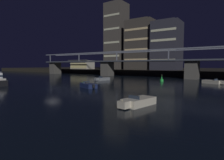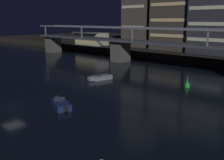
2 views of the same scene
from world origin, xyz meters
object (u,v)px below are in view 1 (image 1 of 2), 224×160
at_px(waterfront_pavilion, 82,65).
at_px(speedboat_mid_center, 102,79).
at_px(speedboat_near_center, 88,86).
at_px(river_bridge, 144,65).
at_px(tower_west_low, 116,36).
at_px(tower_central, 167,46).
at_px(speedboat_near_right, 213,82).
at_px(tower_west_tall, 140,45).
at_px(channel_buoy, 162,80).
at_px(speedboat_mid_left, 138,102).

relative_size(waterfront_pavilion, speedboat_mid_center, 2.37).
bearing_deg(speedboat_near_center, river_bridge, 97.62).
height_order(tower_west_low, tower_central, tower_west_low).
xyz_separation_m(river_bridge, speedboat_near_right, (23.15, -12.80, -3.93)).
bearing_deg(tower_west_tall, tower_central, -3.56).
xyz_separation_m(tower_central, channel_buoy, (9.21, -31.15, -11.88)).
relative_size(tower_central, channel_buoy, 11.71).
bearing_deg(speedboat_near_center, channel_buoy, 72.27).
height_order(tower_west_low, speedboat_near_right, tower_west_low).
distance_m(river_bridge, tower_west_low, 35.55).
distance_m(speedboat_near_right, speedboat_mid_center, 27.45).
distance_m(river_bridge, speedboat_near_center, 35.27).
height_order(waterfront_pavilion, channel_buoy, waterfront_pavilion).
distance_m(tower_central, channel_buoy, 34.58).
distance_m(tower_west_low, channel_buoy, 53.28).
distance_m(river_bridge, tower_central, 19.40).
height_order(tower_west_low, speedboat_near_center, tower_west_low).
bearing_deg(speedboat_mid_left, waterfront_pavilion, 137.49).
relative_size(tower_west_low, speedboat_mid_center, 6.45).
relative_size(tower_west_low, speedboat_mid_left, 6.45).
relative_size(river_bridge, tower_west_tall, 4.44).
bearing_deg(tower_west_tall, speedboat_mid_left, -64.06).
height_order(tower_west_low, speedboat_mid_left, tower_west_low).
xyz_separation_m(waterfront_pavilion, speedboat_mid_left, (60.57, -55.51, -4.02)).
distance_m(tower_west_low, waterfront_pavilion, 23.21).
xyz_separation_m(speedboat_near_right, speedboat_mid_center, (-26.56, -6.95, 0.00)).
height_order(tower_central, channel_buoy, tower_central).
bearing_deg(waterfront_pavilion, speedboat_mid_center, -40.09).
bearing_deg(tower_west_low, waterfront_pavilion, -151.52).
relative_size(tower_west_low, channel_buoy, 19.16).
relative_size(waterfront_pavilion, speedboat_mid_left, 2.37).
bearing_deg(river_bridge, speedboat_near_right, -28.93).
height_order(speedboat_near_center, speedboat_mid_center, same).
bearing_deg(river_bridge, channel_buoy, -50.05).
bearing_deg(waterfront_pavilion, channel_buoy, -25.96).
xyz_separation_m(waterfront_pavilion, channel_buoy, (52.43, -25.53, -3.96)).
bearing_deg(speedboat_near_center, speedboat_mid_left, -30.72).
xyz_separation_m(speedboat_mid_left, speedboat_mid_center, (-22.95, 23.85, 0.00)).
height_order(tower_central, speedboat_mid_center, tower_central).
bearing_deg(tower_west_tall, speedboat_near_right, -42.70).
bearing_deg(speedboat_near_center, tower_west_tall, 106.01).
bearing_deg(tower_west_low, speedboat_mid_center, -61.74).
bearing_deg(channel_buoy, tower_central, 106.47).
bearing_deg(channel_buoy, river_bridge, 129.95).
xyz_separation_m(river_bridge, speedboat_mid_left, (19.54, -43.59, -3.93)).
bearing_deg(tower_west_tall, river_bridge, -60.01).
bearing_deg(speedboat_mid_center, speedboat_mid_left, -46.10).
height_order(speedboat_near_right, speedboat_mid_center, same).
xyz_separation_m(river_bridge, tower_west_low, (-25.08, 20.57, 14.56)).
distance_m(speedboat_near_right, channel_buoy, 11.77).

